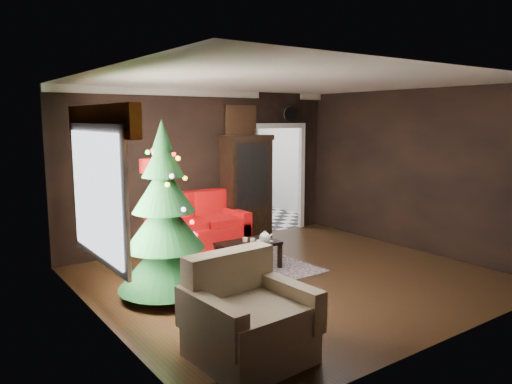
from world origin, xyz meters
TOP-DOWN VIEW (x-y plane):
  - floor at (0.00, 0.00)m, footprint 5.50×5.50m
  - ceiling at (0.00, 0.00)m, footprint 5.50×5.50m
  - wall_back at (0.00, 2.50)m, footprint 5.50×0.00m
  - wall_front at (0.00, -2.50)m, footprint 5.50×0.00m
  - wall_left at (-2.75, 0.00)m, footprint 0.00×5.50m
  - wall_right at (2.75, 0.00)m, footprint 0.00×5.50m
  - doorway at (1.70, 2.50)m, footprint 1.10×0.10m
  - left_window at (-2.71, 0.20)m, footprint 0.05×1.60m
  - valance at (-2.63, 0.20)m, footprint 0.12×2.10m
  - kitchen_floor at (1.70, 4.00)m, footprint 3.00×3.00m
  - kitchen_window at (1.70, 5.45)m, footprint 0.70×0.06m
  - rug at (-0.52, 0.68)m, footprint 2.33×1.72m
  - loveseat at (-0.40, 2.05)m, footprint 1.70×0.90m
  - curio_cabinet at (0.75, 2.27)m, footprint 0.90×0.45m
  - floor_lamp at (-1.34, 1.96)m, footprint 0.35×0.35m
  - christmas_tree at (-1.84, 0.31)m, footprint 1.57×1.57m
  - armchair at (-1.89, -1.65)m, footprint 1.09×1.09m
  - coffee_table at (-0.30, 0.69)m, footprint 0.93×0.57m
  - teapot at (-0.13, 0.49)m, footprint 0.23×0.23m
  - cup_a at (-0.32, 0.75)m, footprint 0.08×0.08m
  - cup_b at (-0.26, 0.63)m, footprint 0.09×0.09m
  - book at (-0.15, 0.56)m, footprint 0.16×0.04m
  - wall_clock at (1.95, 2.45)m, footprint 0.32×0.32m
  - painting at (0.75, 2.46)m, footprint 0.62×0.05m
  - kitchen_counter at (1.70, 5.20)m, footprint 1.80×0.60m
  - kitchen_table at (1.40, 3.70)m, footprint 0.70×0.70m

SIDE VIEW (x-z plane):
  - floor at x=0.00m, z-range 0.00..0.00m
  - kitchen_floor at x=1.70m, z-range 0.00..0.00m
  - rug at x=-0.52m, z-range 0.00..0.01m
  - coffee_table at x=-0.30m, z-range 0.01..0.43m
  - kitchen_table at x=1.40m, z-range 0.00..0.75m
  - kitchen_counter at x=1.70m, z-range 0.00..0.90m
  - cup_a at x=-0.32m, z-range 0.43..0.49m
  - cup_b at x=-0.26m, z-range 0.43..0.49m
  - armchair at x=-1.89m, z-range -0.07..0.99m
  - loveseat at x=-0.40m, z-range 0.00..1.00m
  - teapot at x=-0.13m, z-range 0.43..0.61m
  - book at x=-0.15m, z-range 0.43..0.65m
  - floor_lamp at x=-1.34m, z-range 0.00..1.66m
  - curio_cabinet at x=0.75m, z-range 0.00..1.90m
  - doorway at x=1.70m, z-range 0.00..2.10m
  - christmas_tree at x=-1.84m, z-range -0.11..2.21m
  - wall_back at x=0.00m, z-range -1.35..4.15m
  - wall_front at x=0.00m, z-range -1.35..4.15m
  - wall_left at x=-2.75m, z-range -1.35..4.15m
  - wall_right at x=2.75m, z-range -1.35..4.15m
  - left_window at x=-2.71m, z-range 0.75..2.15m
  - kitchen_window at x=1.70m, z-range 1.35..2.05m
  - painting at x=0.75m, z-range 1.99..2.51m
  - valance at x=-2.63m, z-range 2.10..2.44m
  - wall_clock at x=1.95m, z-range 2.35..2.41m
  - ceiling at x=0.00m, z-range 2.80..2.80m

